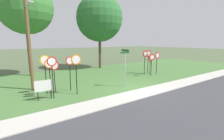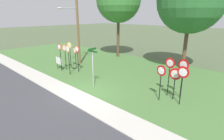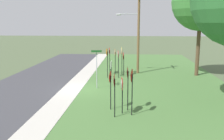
{
  "view_description": "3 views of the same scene",
  "coord_description": "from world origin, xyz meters",
  "px_view_note": "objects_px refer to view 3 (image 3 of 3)",
  "views": [
    {
      "loc": [
        -8.28,
        -8.51,
        3.68
      ],
      "look_at": [
        -0.41,
        2.92,
        1.16
      ],
      "focal_mm": 25.36,
      "sensor_mm": 36.0,
      "label": 1
    },
    {
      "loc": [
        9.35,
        -7.08,
        5.35
      ],
      "look_at": [
        -0.22,
        3.05,
        1.0
      ],
      "focal_mm": 28.34,
      "sensor_mm": 36.0,
      "label": 2
    },
    {
      "loc": [
        18.41,
        3.79,
        5.15
      ],
      "look_at": [
        -1.2,
        2.28,
        1.37
      ],
      "focal_mm": 39.46,
      "sensor_mm": 36.0,
      "label": 3
    }
  ],
  "objects_px": {
    "yield_sign_center": "(114,85)",
    "utility_pole": "(137,29)",
    "stop_sign_near_right": "(123,59)",
    "stop_sign_center_tall": "(118,59)",
    "yield_sign_near_right": "(132,81)",
    "yield_sign_far_right": "(122,87)",
    "stop_sign_near_left": "(122,55)",
    "stop_sign_far_right": "(107,56)",
    "yield_sign_near_left": "(110,81)",
    "street_name_post": "(97,66)",
    "notice_board": "(111,65)",
    "stop_sign_far_center": "(109,55)",
    "yield_sign_far_left": "(127,78)",
    "oak_tree_left": "(201,2)",
    "stop_sign_far_left": "(115,57)"
  },
  "relations": [
    {
      "from": "yield_sign_far_left",
      "to": "oak_tree_left",
      "type": "xyz_separation_m",
      "value": [
        -10.42,
        6.67,
        5.07
      ]
    },
    {
      "from": "yield_sign_far_right",
      "to": "utility_pole",
      "type": "relative_size",
      "value": 0.26
    },
    {
      "from": "stop_sign_near_left",
      "to": "yield_sign_near_right",
      "type": "height_order",
      "value": "stop_sign_near_left"
    },
    {
      "from": "yield_sign_far_left",
      "to": "yield_sign_far_right",
      "type": "bearing_deg",
      "value": -26.09
    },
    {
      "from": "stop_sign_far_center",
      "to": "utility_pole",
      "type": "relative_size",
      "value": 0.33
    },
    {
      "from": "yield_sign_center",
      "to": "utility_pole",
      "type": "bearing_deg",
      "value": 172.59
    },
    {
      "from": "yield_sign_near_left",
      "to": "notice_board",
      "type": "relative_size",
      "value": 1.88
    },
    {
      "from": "stop_sign_near_right",
      "to": "stop_sign_center_tall",
      "type": "xyz_separation_m",
      "value": [
        1.01,
        -0.46,
        0.16
      ]
    },
    {
      "from": "yield_sign_near_right",
      "to": "stop_sign_far_center",
      "type": "bearing_deg",
      "value": -159.04
    },
    {
      "from": "yield_sign_near_right",
      "to": "notice_board",
      "type": "distance_m",
      "value": 11.86
    },
    {
      "from": "stop_sign_far_right",
      "to": "street_name_post",
      "type": "relative_size",
      "value": 0.92
    },
    {
      "from": "stop_sign_near_right",
      "to": "yield_sign_far_right",
      "type": "height_order",
      "value": "stop_sign_near_right"
    },
    {
      "from": "stop_sign_near_right",
      "to": "stop_sign_far_left",
      "type": "relative_size",
      "value": 0.91
    },
    {
      "from": "stop_sign_far_right",
      "to": "yield_sign_near_left",
      "type": "xyz_separation_m",
      "value": [
        8.68,
        1.01,
        -0.28
      ]
    },
    {
      "from": "yield_sign_near_right",
      "to": "street_name_post",
      "type": "height_order",
      "value": "street_name_post"
    },
    {
      "from": "stop_sign_far_center",
      "to": "oak_tree_left",
      "type": "bearing_deg",
      "value": 89.24
    },
    {
      "from": "stop_sign_far_right",
      "to": "yield_sign_near_left",
      "type": "height_order",
      "value": "stop_sign_far_right"
    },
    {
      "from": "stop_sign_near_left",
      "to": "stop_sign_center_tall",
      "type": "height_order",
      "value": "stop_sign_near_left"
    },
    {
      "from": "stop_sign_far_left",
      "to": "notice_board",
      "type": "distance_m",
      "value": 1.18
    },
    {
      "from": "stop_sign_near_left",
      "to": "oak_tree_left",
      "type": "bearing_deg",
      "value": 83.85
    },
    {
      "from": "yield_sign_far_left",
      "to": "stop_sign_far_center",
      "type": "bearing_deg",
      "value": -166.45
    },
    {
      "from": "stop_sign_far_center",
      "to": "yield_sign_center",
      "type": "distance_m",
      "value": 11.53
    },
    {
      "from": "stop_sign_far_center",
      "to": "yield_sign_near_left",
      "type": "bearing_deg",
      "value": 3.61
    },
    {
      "from": "yield_sign_far_right",
      "to": "yield_sign_near_right",
      "type": "bearing_deg",
      "value": 58.02
    },
    {
      "from": "stop_sign_far_left",
      "to": "oak_tree_left",
      "type": "relative_size",
      "value": 0.26
    },
    {
      "from": "stop_sign_near_right",
      "to": "yield_sign_far_right",
      "type": "bearing_deg",
      "value": 4.22
    },
    {
      "from": "stop_sign_far_center",
      "to": "stop_sign_far_right",
      "type": "height_order",
      "value": "stop_sign_far_right"
    },
    {
      "from": "street_name_post",
      "to": "notice_board",
      "type": "distance_m",
      "value": 6.1
    },
    {
      "from": "stop_sign_far_center",
      "to": "yield_sign_near_right",
      "type": "distance_m",
      "value": 11.3
    },
    {
      "from": "yield_sign_center",
      "to": "stop_sign_far_center",
      "type": "bearing_deg",
      "value": -174.5
    },
    {
      "from": "stop_sign_near_right",
      "to": "oak_tree_left",
      "type": "xyz_separation_m",
      "value": [
        -0.6,
        7.21,
        5.39
      ]
    },
    {
      "from": "stop_sign_near_left",
      "to": "stop_sign_far_center",
      "type": "height_order",
      "value": "stop_sign_near_left"
    },
    {
      "from": "yield_sign_near_right",
      "to": "yield_sign_far_right",
      "type": "bearing_deg",
      "value": -103.08
    },
    {
      "from": "stop_sign_near_left",
      "to": "yield_sign_far_right",
      "type": "xyz_separation_m",
      "value": [
        11.01,
        0.43,
        -0.38
      ]
    },
    {
      "from": "street_name_post",
      "to": "oak_tree_left",
      "type": "relative_size",
      "value": 0.31
    },
    {
      "from": "utility_pole",
      "to": "yield_sign_center",
      "type": "bearing_deg",
      "value": -6.67
    },
    {
      "from": "street_name_post",
      "to": "notice_board",
      "type": "xyz_separation_m",
      "value": [
        -5.98,
        0.65,
        -0.96
      ]
    },
    {
      "from": "stop_sign_center_tall",
      "to": "yield_sign_far_right",
      "type": "xyz_separation_m",
      "value": [
        9.37,
        0.69,
        -0.23
      ]
    },
    {
      "from": "stop_sign_far_left",
      "to": "yield_sign_far_right",
      "type": "height_order",
      "value": "stop_sign_far_left"
    },
    {
      "from": "stop_sign_near_right",
      "to": "yield_sign_far_left",
      "type": "bearing_deg",
      "value": 6.08
    },
    {
      "from": "street_name_post",
      "to": "utility_pole",
      "type": "xyz_separation_m",
      "value": [
        -6.25,
        3.22,
        2.71
      ]
    },
    {
      "from": "stop_sign_near_right",
      "to": "yield_sign_near_left",
      "type": "bearing_deg",
      "value": 0.13
    },
    {
      "from": "stop_sign_center_tall",
      "to": "yield_sign_center",
      "type": "distance_m",
      "value": 9.99
    },
    {
      "from": "stop_sign_near_left",
      "to": "stop_sign_far_left",
      "type": "distance_m",
      "value": 0.69
    },
    {
      "from": "stop_sign_center_tall",
      "to": "utility_pole",
      "type": "relative_size",
      "value": 0.31
    },
    {
      "from": "stop_sign_far_left",
      "to": "utility_pole",
      "type": "bearing_deg",
      "value": 103.82
    },
    {
      "from": "stop_sign_near_left",
      "to": "notice_board",
      "type": "xyz_separation_m",
      "value": [
        -0.38,
        -1.1,
        -1.12
      ]
    },
    {
      "from": "stop_sign_near_right",
      "to": "yield_sign_near_right",
      "type": "bearing_deg",
      "value": 7.14
    },
    {
      "from": "stop_sign_center_tall",
      "to": "stop_sign_near_right",
      "type": "bearing_deg",
      "value": 148.69
    },
    {
      "from": "stop_sign_near_left",
      "to": "yield_sign_center",
      "type": "bearing_deg",
      "value": -5.68
    }
  ]
}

